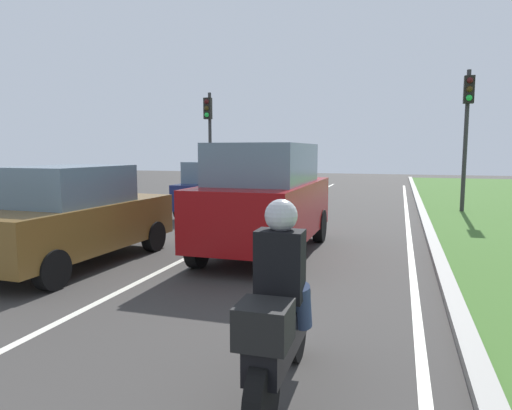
{
  "coord_description": "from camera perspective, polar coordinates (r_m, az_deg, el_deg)",
  "views": [
    {
      "loc": [
        3.32,
        0.6,
        2.14
      ],
      "look_at": [
        0.95,
        8.15,
        1.2
      ],
      "focal_mm": 32.18,
      "sensor_mm": 36.0,
      "label": 1
    }
  ],
  "objects": [
    {
      "name": "traffic_light_overhead_left",
      "position": [
        20.23,
        -5.88,
        9.57
      ],
      "size": [
        0.32,
        0.5,
        4.62
      ],
      "color": "#2D2D2D",
      "rests_on": "ground"
    },
    {
      "name": "car_hatchback_far",
      "position": [
        15.33,
        -4.98,
        2.06
      ],
      "size": [
        1.79,
        3.73,
        1.78
      ],
      "rotation": [
        0.0,
        0.0,
        0.02
      ],
      "color": "navy",
      "rests_on": "ground"
    },
    {
      "name": "motorcycle",
      "position": [
        4.08,
        2.88,
        -15.88
      ],
      "size": [
        0.41,
        1.9,
        1.01
      ],
      "rotation": [
        0.0,
        0.0,
        0.01
      ],
      "color": "black",
      "rests_on": "ground"
    },
    {
      "name": "rider_person",
      "position": [
        3.93,
        3.1,
        -7.25
      ],
      "size": [
        0.5,
        0.4,
        1.16
      ],
      "rotation": [
        0.0,
        0.0,
        0.01
      ],
      "color": "black",
      "rests_on": "ground"
    },
    {
      "name": "car_suv_ahead",
      "position": [
        9.46,
        1.22,
        0.87
      ],
      "size": [
        1.98,
        4.51,
        2.28
      ],
      "rotation": [
        0.0,
        0.0,
        0.0
      ],
      "color": "maroon",
      "rests_on": "ground"
    },
    {
      "name": "traffic_light_near_right",
      "position": [
        17.15,
        24.77,
        9.95
      ],
      "size": [
        0.32,
        0.5,
        4.82
      ],
      "color": "#2D2D2D",
      "rests_on": "ground"
    },
    {
      "name": "ground_plane",
      "position": [
        13.97,
        3.45,
        -2.04
      ],
      "size": [
        60.0,
        60.0,
        0.0
      ],
      "primitive_type": "plane",
      "color": "#383533"
    },
    {
      "name": "lane_line_right_edge",
      "position": [
        13.58,
        18.38,
        -2.62
      ],
      "size": [
        0.12,
        32.0,
        0.01
      ],
      "primitive_type": "cube",
      "color": "silver",
      "rests_on": "ground"
    },
    {
      "name": "car_sedan_left_lane",
      "position": [
        9.24,
        -21.83,
        -1.31
      ],
      "size": [
        1.94,
        4.35,
        1.86
      ],
      "rotation": [
        0.0,
        0.0,
        -0.03
      ],
      "color": "brown",
      "rests_on": "ground"
    },
    {
      "name": "lane_line_center",
      "position": [
        14.16,
        0.7,
        -1.9
      ],
      "size": [
        0.12,
        32.0,
        0.01
      ],
      "primitive_type": "cube",
      "color": "silver",
      "rests_on": "ground"
    },
    {
      "name": "curb_right",
      "position": [
        13.59,
        20.5,
        -2.45
      ],
      "size": [
        0.24,
        48.0,
        0.12
      ],
      "primitive_type": "cube",
      "color": "#9E9B93",
      "rests_on": "ground"
    }
  ]
}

